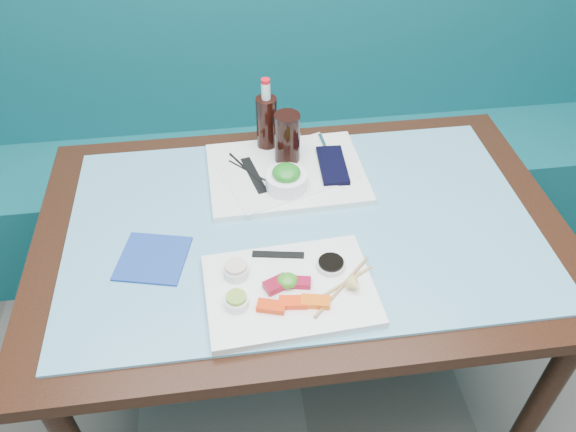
{
  "coord_description": "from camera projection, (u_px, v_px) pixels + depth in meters",
  "views": [
    {
      "loc": [
        -0.18,
        0.39,
        1.78
      ],
      "look_at": [
        -0.04,
        1.44,
        0.8
      ],
      "focal_mm": 35.0,
      "sensor_mm": 36.0,
      "label": 1
    }
  ],
  "objects": [
    {
      "name": "ginger_fill",
      "position": [
        236.0,
        266.0,
        1.3
      ],
      "size": [
        0.07,
        0.07,
        0.01
      ],
      "primitive_type": "cylinder",
      "rotation": [
        0.0,
        0.0,
        0.41
      ],
      "color": "beige",
      "rests_on": "ramekin_ginger"
    },
    {
      "name": "cola_bottle_cap",
      "position": [
        265.0,
        81.0,
        1.56
      ],
      "size": [
        0.03,
        0.03,
        0.01
      ],
      "primitive_type": "cylinder",
      "rotation": [
        0.0,
        0.0,
        -0.18
      ],
      "color": "red",
      "rests_on": "cola_bottle_neck"
    },
    {
      "name": "black_chopstick_a",
      "position": [
        252.0,
        175.0,
        1.6
      ],
      "size": [
        0.12,
        0.22,
        0.01
      ],
      "primitive_type": "cylinder",
      "rotation": [
        1.57,
        0.0,
        0.48
      ],
      "color": "black",
      "rests_on": "serving_tray"
    },
    {
      "name": "ramekin_ginger",
      "position": [
        236.0,
        271.0,
        1.31
      ],
      "size": [
        0.07,
        0.07,
        0.02
      ],
      "primitive_type": "cylinder",
      "rotation": [
        0.0,
        0.0,
        -0.22
      ],
      "color": "white",
      "rests_on": "sashimi_plate"
    },
    {
      "name": "soy_fill",
      "position": [
        331.0,
        262.0,
        1.33
      ],
      "size": [
        0.07,
        0.07,
        0.01
      ],
      "primitive_type": "cylinder",
      "rotation": [
        0.0,
        0.0,
        0.13
      ],
      "color": "black",
      "rests_on": "soy_dish"
    },
    {
      "name": "sashimi_plate",
      "position": [
        290.0,
        290.0,
        1.3
      ],
      "size": [
        0.4,
        0.3,
        0.02
      ],
      "primitive_type": "cube",
      "rotation": [
        0.0,
        0.0,
        0.06
      ],
      "color": "white",
      "rests_on": "glass_top"
    },
    {
      "name": "chopstick_sleeve",
      "position": [
        278.0,
        255.0,
        1.37
      ],
      "size": [
        0.13,
        0.04,
        0.0
      ],
      "primitive_type": "cube",
      "rotation": [
        0.0,
        0.0,
        -0.17
      ],
      "color": "black",
      "rests_on": "sashimi_plate"
    },
    {
      "name": "salmon_mid",
      "position": [
        293.0,
        302.0,
        1.25
      ],
      "size": [
        0.07,
        0.04,
        0.02
      ],
      "primitive_type": "cube",
      "rotation": [
        0.0,
        0.0,
        -0.12
      ],
      "color": "#FF340A",
      "rests_on": "sashimi_plate"
    },
    {
      "name": "seaweed_salad",
      "position": [
        286.0,
        173.0,
        1.52
      ],
      "size": [
        0.1,
        0.1,
        0.04
      ],
      "primitive_type": "ellipsoid",
      "rotation": [
        0.0,
        0.0,
        -0.33
      ],
      "color": "#1C791D",
      "rests_on": "seaweed_bowl"
    },
    {
      "name": "dining_table",
      "position": [
        301.0,
        247.0,
        1.54
      ],
      "size": [
        1.4,
        0.9,
        0.75
      ],
      "color": "black",
      "rests_on": "ground"
    },
    {
      "name": "glass_top",
      "position": [
        302.0,
        224.0,
        1.48
      ],
      "size": [
        1.22,
        0.76,
        0.01
      ],
      "primitive_type": "cube",
      "color": "#5FA0BF",
      "rests_on": "dining_table"
    },
    {
      "name": "cola_bottle_neck",
      "position": [
        266.0,
        91.0,
        1.58
      ],
      "size": [
        0.03,
        0.03,
        0.05
      ],
      "primitive_type": "cylinder",
      "rotation": [
        0.0,
        0.0,
        -0.25
      ],
      "color": "white",
      "rests_on": "cola_bottle_body"
    },
    {
      "name": "wooden_chopstick_b",
      "position": [
        342.0,
        286.0,
        1.29
      ],
      "size": [
        0.16,
        0.16,
        0.01
      ],
      "primitive_type": "cylinder",
      "rotation": [
        1.57,
        0.0,
        -0.78
      ],
      "color": "#A6794E",
      "rests_on": "sashimi_plate"
    },
    {
      "name": "salmon_left",
      "position": [
        271.0,
        307.0,
        1.24
      ],
      "size": [
        0.07,
        0.05,
        0.02
      ],
      "primitive_type": "cube",
      "rotation": [
        0.0,
        0.0,
        -0.29
      ],
      "color": "red",
      "rests_on": "sashimi_plate"
    },
    {
      "name": "booth_bench",
      "position": [
        270.0,
        152.0,
        2.35
      ],
      "size": [
        3.0,
        0.56,
        1.17
      ],
      "color": "#0E555D",
      "rests_on": "ground"
    },
    {
      "name": "seaweed_bowl",
      "position": [
        286.0,
        181.0,
        1.55
      ],
      "size": [
        0.12,
        0.12,
        0.05
      ],
      "primitive_type": "cylinder",
      "rotation": [
        0.0,
        0.0,
        -0.04
      ],
      "color": "white",
      "rests_on": "serving_tray"
    },
    {
      "name": "serving_tray",
      "position": [
        286.0,
        173.0,
        1.62
      ],
      "size": [
        0.45,
        0.35,
        0.02
      ],
      "primitive_type": "cube",
      "rotation": [
        0.0,
        0.0,
        0.03
      ],
      "color": "white",
      "rests_on": "glass_top"
    },
    {
      "name": "tray_sleeve",
      "position": [
        254.0,
        175.0,
        1.6
      ],
      "size": [
        0.07,
        0.17,
        0.0
      ],
      "primitive_type": "cube",
      "rotation": [
        0.0,
        0.0,
        0.23
      ],
      "color": "black",
      "rests_on": "serving_tray"
    },
    {
      "name": "salmon_right",
      "position": [
        316.0,
        302.0,
        1.25
      ],
      "size": [
        0.07,
        0.04,
        0.02
      ],
      "primitive_type": "cube",
      "rotation": [
        0.0,
        0.0,
        -0.22
      ],
      "color": "#FF5D0A",
      "rests_on": "sashimi_plate"
    },
    {
      "name": "cola_glass",
      "position": [
        287.0,
        138.0,
        1.61
      ],
      "size": [
        0.08,
        0.08,
        0.15
      ],
      "primitive_type": "cylinder",
      "rotation": [
        0.0,
        0.0,
        0.09
      ],
      "color": "black",
      "rests_on": "serving_tray"
    },
    {
      "name": "blue_napkin",
      "position": [
        153.0,
        258.0,
        1.38
      ],
      "size": [
        0.2,
        0.2,
        0.01
      ],
      "primitive_type": "cube",
      "rotation": [
        0.0,
        0.0,
        -0.24
      ],
      "color": "navy",
      "rests_on": "glass_top"
    },
    {
      "name": "ramekin_wasabi",
      "position": [
        237.0,
        302.0,
        1.25
      ],
      "size": [
        0.06,
        0.06,
        0.02
      ],
      "primitive_type": "cylinder",
      "rotation": [
        0.0,
        0.0,
        -0.08
      ],
      "color": "white",
      "rests_on": "sashimi_plate"
    },
    {
      "name": "soy_dish",
      "position": [
        331.0,
        265.0,
        1.34
      ],
      "size": [
        0.08,
        0.08,
        0.01
      ],
      "primitive_type": "cylinder",
      "rotation": [
        0.0,
        0.0,
        -0.15
      ],
      "color": "silver",
      "rests_on": "sashimi_plate"
    },
    {
      "name": "paper_placemat",
      "position": [
        286.0,
        171.0,
        1.62
      ],
      "size": [
        0.42,
        0.36,
        0.0
      ],
      "primitive_type": "cube",
      "rotation": [
        0.0,
        0.0,
        0.33
      ],
      "color": "silver",
      "rests_on": "serving_tray"
    },
    {
      "name": "seaweed_garnish",
      "position": [
        287.0,
        281.0,
        1.29
      ],
      "size": [
        0.06,
        0.06,
        0.03
      ],
      "primitive_type": "ellipsoid",
      "rotation": [
        0.0,
        0.0,
        -0.25
      ],
      "color": "#398B20",
      "rests_on": "sashimi_plate"
    },
    {
      "name": "tuna_right",
      "position": [
        300.0,
        283.0,
        1.29
      ],
      "size": [
        0.05,
        0.04,
        0.02
      ],
      "primitive_type": "cube",
      "rotation": [
        0.0,
        0.0,
        -0.2
      ],
      "color": "maroon",
      "rests_on": "sashimi_plate"
    },
    {
      "name": "black_chopstick_b",
      "position": [
        255.0,
        175.0,
        1.6
      ],
      "size": [
        0.14,
        0.16,
        0.01
      ],
      "primitive_type": "cylinder",
      "rotation": [
        1.57,
        0.0,
        0.74
      ],
      "color": "black",
      "rests_on": "serving_tray"
    },
    {
      "name": "wooden_chopstick_a",
      "position": [
        338.0,
        287.0,
        1.29
      ],
      "size": [
        0.18,
        0.11,
        0.01
      ],
      "primitive_type": "cylinder",
      "rotation": [
        1.57,
        0.0,
        -1.07
      ],
      "color": "tan",
      "rests_on": "sashimi_plate"
    },
    {
      "name": "cola_bottle_body",
      "position": [
        267.0,
        125.0,
        1.66
      ],
      "size": [
        0.08,
        0.08,
        0.18
      ],
      "primitive_type": "cylinder",
      "rotation": [
        0.0,
        0.0,
        0.26
      ],
      "color": "black",
      "rests_on": "glass_top"
    },
    {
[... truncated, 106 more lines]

